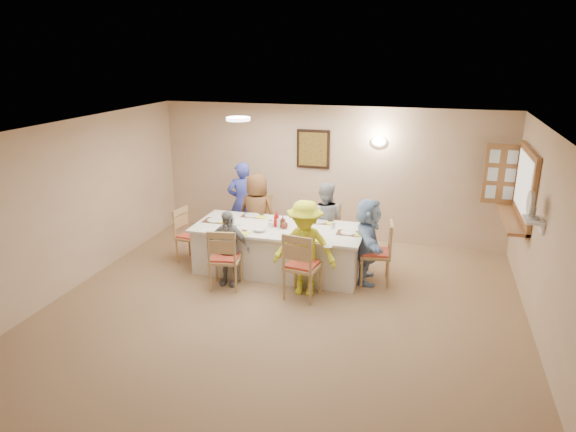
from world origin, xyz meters
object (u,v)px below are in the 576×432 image
(diner_back_right, at_px, (324,222))
(chair_left_end, at_px, (191,235))
(diner_right_end, at_px, (368,241))
(serving_hatch, at_px, (525,187))
(chair_front_left, at_px, (225,257))
(diner_front_left, at_px, (228,248))
(diner_front_right, at_px, (305,248))
(chair_back_left, at_px, (260,224))
(condiment_ketchup, at_px, (276,219))
(diner_back_left, at_px, (257,214))
(caregiver, at_px, (242,202))
(chair_back_right, at_px, (325,231))
(chair_right_end, at_px, (375,252))
(desk_fan, at_px, (533,208))
(dining_table, at_px, (279,249))
(chair_front_right, at_px, (303,264))

(diner_back_right, bearing_deg, chair_left_end, 12.12)
(diner_right_end, bearing_deg, serving_hatch, -81.41)
(diner_back_right, xyz_separation_m, diner_right_end, (0.82, -0.68, -0.01))
(chair_front_left, bearing_deg, diner_front_left, -99.80)
(serving_hatch, distance_m, diner_front_left, 4.56)
(diner_front_left, relative_size, diner_front_right, 0.83)
(chair_back_left, height_order, condiment_ketchup, condiment_ketchup)
(diner_front_right, bearing_deg, serving_hatch, 23.14)
(diner_back_left, distance_m, caregiver, 0.65)
(chair_back_right, distance_m, diner_front_left, 1.91)
(chair_back_left, bearing_deg, serving_hatch, -12.60)
(chair_right_end, xyz_separation_m, caregiver, (-2.60, 1.15, 0.27))
(desk_fan, xyz_separation_m, chair_right_end, (-1.98, 0.63, -1.06))
(chair_back_left, relative_size, caregiver, 0.65)
(dining_table, relative_size, diner_back_right, 1.98)
(chair_front_left, bearing_deg, diner_right_end, -168.20)
(chair_left_end, relative_size, diner_right_end, 0.69)
(condiment_ketchup, bearing_deg, chair_right_end, -0.04)
(diner_front_right, bearing_deg, chair_right_end, 34.07)
(caregiver, bearing_deg, diner_front_right, 105.60)
(chair_front_right, relative_size, diner_front_left, 0.87)
(chair_front_right, height_order, condiment_ketchup, chair_front_right)
(serving_hatch, relative_size, chair_back_left, 1.52)
(dining_table, distance_m, diner_back_left, 0.97)
(chair_front_left, bearing_deg, chair_left_end, -49.90)
(desk_fan, xyz_separation_m, chair_left_end, (-5.08, 0.63, -1.09))
(chair_right_end, distance_m, diner_right_end, 0.22)
(serving_hatch, distance_m, diner_right_end, 2.48)
(diner_right_end, bearing_deg, diner_back_left, 62.10)
(diner_front_right, bearing_deg, caregiver, 130.52)
(serving_hatch, height_order, dining_table, serving_hatch)
(chair_back_right, bearing_deg, condiment_ketchup, -117.41)
(dining_table, bearing_deg, diner_back_right, 48.58)
(chair_back_right, height_order, chair_front_left, chair_front_left)
(chair_back_left, bearing_deg, chair_back_right, -11.49)
(diner_front_left, bearing_deg, diner_right_end, 18.97)
(desk_fan, bearing_deg, diner_back_left, 162.39)
(dining_table, xyz_separation_m, diner_right_end, (1.42, 0.00, 0.29))
(condiment_ketchup, bearing_deg, chair_front_right, -51.47)
(desk_fan, distance_m, chair_right_end, 2.33)
(diner_right_end, bearing_deg, chair_left_end, 80.70)
(chair_front_right, xyz_separation_m, diner_right_end, (0.82, 0.80, 0.16))
(diner_back_left, bearing_deg, chair_back_left, -83.81)
(serving_hatch, height_order, chair_front_right, serving_hatch)
(serving_hatch, bearing_deg, diner_front_right, -155.33)
(caregiver, bearing_deg, diner_back_right, 137.66)
(chair_back_left, distance_m, diner_front_right, 1.92)
(chair_back_right, height_order, chair_right_end, chair_right_end)
(caregiver, bearing_deg, diner_back_left, 107.31)
(chair_left_end, bearing_deg, caregiver, -15.10)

